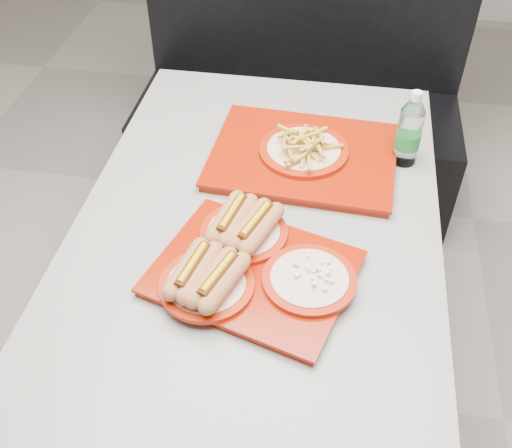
% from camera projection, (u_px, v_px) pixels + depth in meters
% --- Properties ---
extents(ground, '(6.00, 6.00, 0.00)m').
position_uv_depth(ground, '(257.00, 385.00, 2.00)').
color(ground, gray).
rests_on(ground, ground).
extents(diner_table, '(0.92, 1.42, 0.75)m').
position_uv_depth(diner_table, '(257.00, 266.00, 1.60)').
color(diner_table, black).
rests_on(diner_table, ground).
extents(booth_bench, '(1.30, 0.57, 1.35)m').
position_uv_depth(booth_bench, '(298.00, 106.00, 2.51)').
color(booth_bench, black).
rests_on(booth_bench, ground).
extents(tray_near, '(0.51, 0.44, 0.09)m').
position_uv_depth(tray_near, '(247.00, 263.00, 1.34)').
color(tray_near, maroon).
rests_on(tray_near, diner_table).
extents(tray_far, '(0.52, 0.42, 0.10)m').
position_uv_depth(tray_far, '(304.00, 152.00, 1.65)').
color(tray_far, maroon).
rests_on(tray_far, diner_table).
extents(water_bottle, '(0.07, 0.07, 0.22)m').
position_uv_depth(water_bottle, '(409.00, 133.00, 1.60)').
color(water_bottle, silver).
rests_on(water_bottle, diner_table).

